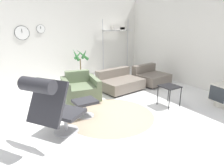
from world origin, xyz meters
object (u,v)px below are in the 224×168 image
couch_second (150,77)px  side_table (170,88)px  crt_television (223,94)px  shelf_unit (118,30)px  potted_plant (81,70)px  ottoman (85,104)px  couch_low (119,83)px  lounge_chair (51,102)px  armchair_red (80,90)px

couch_second → side_table: size_ratio=2.13×
couch_second → crt_television: 2.29m
side_table → shelf_unit: shelf_unit is taller
couch_second → shelf_unit: shelf_unit is taller
side_table → crt_television: 1.27m
crt_television → potted_plant: 4.23m
couch_second → crt_television: size_ratio=1.95×
couch_second → potted_plant: 2.32m
ottoman → potted_plant: potted_plant is taller
crt_television → couch_low: bearing=38.1°
couch_low → side_table: couch_low is taller
lounge_chair → armchair_red: size_ratio=1.17×
ottoman → couch_low: bearing=34.1°
armchair_red → couch_low: bearing=-163.3°
crt_television → potted_plant: size_ratio=0.47×
lounge_chair → potted_plant: size_ratio=1.02×
armchair_red → side_table: armchair_red is taller
lounge_chair → potted_plant: 3.59m
armchair_red → crt_television: size_ratio=1.84×
lounge_chair → couch_low: (2.42, 1.65, -0.48)m
potted_plant → shelf_unit: 2.26m
armchair_red → shelf_unit: (2.53, 2.10, 1.37)m
lounge_chair → shelf_unit: (3.64, 3.58, 0.95)m
armchair_red → couch_second: size_ratio=0.95×
couch_low → potted_plant: bearing=-74.2°
crt_television → ottoman: bearing=74.5°
armchair_red → couch_low: (1.30, 0.16, -0.06)m
ottoman → side_table: (1.93, -0.52, 0.17)m
couch_low → shelf_unit: shelf_unit is taller
side_table → shelf_unit: size_ratio=0.24×
ottoman → couch_second: size_ratio=0.45×
potted_plant → shelf_unit: shelf_unit is taller
shelf_unit → crt_television: bearing=-87.6°
lounge_chair → couch_low: 2.97m
armchair_red → potted_plant: 1.75m
couch_second → armchair_red: bearing=-3.4°
lounge_chair → crt_television: 3.89m
side_table → armchair_red: bearing=139.0°
couch_low → couch_second: 1.21m
side_table → crt_television: (1.05, -0.70, -0.14)m
lounge_chair → crt_television: (3.82, -0.65, -0.40)m
armchair_red → side_table: 2.19m
armchair_red → couch_low: 1.32m
armchair_red → potted_plant: size_ratio=0.87×
ottoman → couch_low: size_ratio=0.36×
couch_low → lounge_chair: bearing=27.3°
couch_low → crt_television: (1.40, -2.29, 0.08)m
couch_second → crt_television: (0.19, -2.29, 0.08)m
potted_plant → crt_television: bearing=-61.8°
couch_low → shelf_unit: 2.70m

